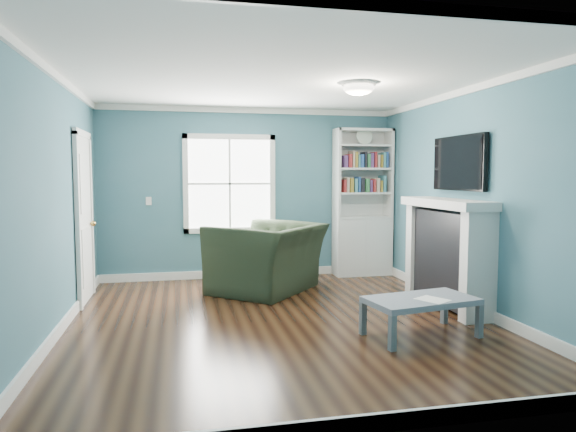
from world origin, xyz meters
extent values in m
plane|color=black|center=(0.00, 0.00, 0.00)|extent=(5.00, 5.00, 0.00)
plane|color=#346472|center=(0.00, 2.50, 1.30)|extent=(4.50, 0.00, 4.50)
plane|color=#346472|center=(0.00, -2.50, 1.30)|extent=(4.50, 0.00, 4.50)
plane|color=#346472|center=(-2.25, 0.00, 1.30)|extent=(0.00, 5.00, 5.00)
plane|color=#346472|center=(2.25, 0.00, 1.30)|extent=(0.00, 5.00, 5.00)
plane|color=white|center=(0.00, 0.00, 2.60)|extent=(5.00, 5.00, 0.00)
cube|color=white|center=(0.00, 2.48, 0.06)|extent=(4.50, 0.03, 0.12)
cube|color=white|center=(0.00, -2.48, 0.06)|extent=(4.50, 0.03, 0.12)
cube|color=white|center=(-2.23, 0.00, 0.06)|extent=(0.03, 5.00, 0.12)
cube|color=white|center=(2.23, 0.00, 0.06)|extent=(0.03, 5.00, 0.12)
cube|color=white|center=(0.00, 2.48, 2.56)|extent=(4.50, 0.04, 0.08)
cube|color=white|center=(0.00, -2.48, 2.56)|extent=(4.50, 0.04, 0.08)
cube|color=white|center=(-2.23, 0.00, 2.56)|extent=(0.04, 5.00, 0.08)
cube|color=white|center=(2.23, 0.00, 2.56)|extent=(0.04, 5.00, 0.08)
cube|color=white|center=(-0.30, 2.50, 1.45)|extent=(1.24, 0.01, 1.34)
cube|color=white|center=(-0.96, 2.48, 1.45)|extent=(0.08, 0.06, 1.50)
cube|color=white|center=(0.36, 2.48, 1.45)|extent=(0.08, 0.06, 1.50)
cube|color=white|center=(-0.30, 2.48, 0.74)|extent=(1.40, 0.06, 0.08)
cube|color=white|center=(-0.30, 2.48, 2.16)|extent=(1.40, 0.06, 0.08)
cube|color=white|center=(-0.30, 2.48, 1.45)|extent=(1.24, 0.03, 0.03)
cube|color=white|center=(-0.30, 2.48, 1.45)|extent=(0.03, 0.03, 1.34)
cube|color=silver|center=(1.77, 2.30, 0.45)|extent=(0.90, 0.35, 0.90)
cube|color=silver|center=(1.34, 2.30, 1.60)|extent=(0.04, 0.35, 1.40)
cube|color=silver|center=(2.20, 2.30, 1.60)|extent=(0.04, 0.35, 1.40)
cube|color=silver|center=(1.77, 2.46, 1.60)|extent=(0.90, 0.02, 1.40)
cube|color=silver|center=(1.77, 2.30, 2.28)|extent=(0.90, 0.35, 0.04)
cube|color=silver|center=(1.77, 2.30, 0.92)|extent=(0.84, 0.33, 0.03)
cube|color=silver|center=(1.77, 2.30, 1.30)|extent=(0.84, 0.33, 0.03)
cube|color=silver|center=(1.77, 2.30, 1.68)|extent=(0.84, 0.33, 0.03)
cube|color=silver|center=(1.77, 2.30, 2.04)|extent=(0.84, 0.33, 0.03)
cube|color=maroon|center=(1.77, 2.28, 1.43)|extent=(0.70, 0.25, 0.22)
cube|color=tan|center=(1.77, 2.28, 1.81)|extent=(0.70, 0.25, 0.22)
cylinder|color=beige|center=(1.77, 2.25, 2.19)|extent=(0.26, 0.06, 0.26)
cube|color=black|center=(2.09, 0.20, 0.60)|extent=(0.30, 1.20, 1.10)
cube|color=black|center=(2.07, 0.20, 0.40)|extent=(0.22, 0.65, 0.70)
cube|color=silver|center=(2.07, -0.47, 0.60)|extent=(0.36, 0.16, 1.20)
cube|color=silver|center=(2.07, 0.87, 0.60)|extent=(0.36, 0.16, 1.20)
cube|color=silver|center=(2.05, 0.20, 1.25)|extent=(0.44, 1.58, 0.10)
cube|color=black|center=(2.20, 0.20, 1.72)|extent=(0.06, 1.10, 0.65)
cube|color=silver|center=(-2.23, 1.40, 1.02)|extent=(0.04, 0.80, 2.05)
cube|color=white|center=(-2.22, 0.95, 1.02)|extent=(0.05, 0.08, 2.13)
cube|color=white|center=(-2.22, 1.85, 1.02)|extent=(0.05, 0.08, 2.13)
cube|color=white|center=(-2.22, 1.40, 2.09)|extent=(0.05, 0.98, 0.08)
sphere|color=#BF8C3F|center=(-2.17, 1.70, 0.95)|extent=(0.07, 0.07, 0.07)
ellipsoid|color=white|center=(0.90, 0.10, 2.54)|extent=(0.34, 0.34, 0.15)
cylinder|color=white|center=(0.90, 0.10, 2.58)|extent=(0.38, 0.38, 0.03)
cube|color=white|center=(-1.50, 2.48, 1.20)|extent=(0.08, 0.01, 0.12)
imported|color=black|center=(0.11, 1.48, 0.62)|extent=(1.61, 1.66, 1.23)
cube|color=#4D565C|center=(0.80, -1.13, 0.16)|extent=(0.07, 0.07, 0.33)
cube|color=#4D565C|center=(1.79, -0.95, 0.16)|extent=(0.07, 0.07, 0.33)
cube|color=#4D565C|center=(0.71, -0.62, 0.16)|extent=(0.07, 0.07, 0.33)
cube|color=#4D565C|center=(1.70, -0.44, 0.16)|extent=(0.07, 0.07, 0.33)
cube|color=slate|center=(1.25, -0.79, 0.36)|extent=(1.14, 0.75, 0.06)
cube|color=white|center=(1.32, -0.89, 0.39)|extent=(0.34, 0.36, 0.00)
camera|label=1|loc=(-1.05, -5.36, 1.59)|focal=32.00mm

